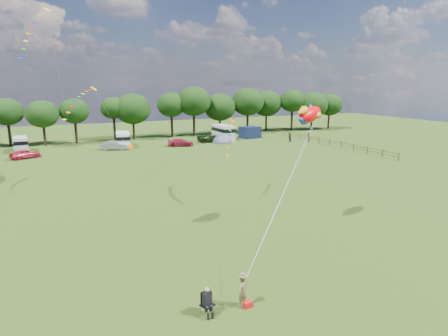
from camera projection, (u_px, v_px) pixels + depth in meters
name	position (u px, v px, depth m)	size (l,w,h in m)	color
ground_plane	(274.00, 251.00, 24.80)	(180.00, 180.00, 0.00)	black
tree_line	(151.00, 107.00, 74.41)	(102.98, 10.98, 10.27)	black
fence	(324.00, 140.00, 68.15)	(0.12, 33.12, 1.20)	#472D19
car_a	(25.00, 154.00, 55.18)	(1.67, 4.24, 1.41)	#B11E36
car_b	(115.00, 145.00, 62.35)	(1.60, 4.28, 1.51)	gray
car_c	(181.00, 143.00, 66.07)	(1.83, 4.36, 1.31)	maroon
car_d	(212.00, 138.00, 70.97)	(2.53, 5.59, 1.53)	black
campervan_b	(21.00, 144.00, 60.72)	(2.51, 5.03, 2.38)	#B9BABC
campervan_c	(123.00, 139.00, 64.98)	(2.90, 5.48, 2.56)	white
campervan_d	(223.00, 132.00, 73.60)	(2.78, 5.94, 2.85)	#BCBCBF
tent_orange	(125.00, 148.00, 63.87)	(2.97, 3.26, 2.33)	#BA5400
tent_greyblue	(222.00, 143.00, 70.10)	(3.74, 4.10, 2.78)	#444E61
awning_navy	(250.00, 132.00, 76.05)	(3.67, 2.98, 2.29)	#111836
kite_flyer	(243.00, 291.00, 18.52)	(0.59, 0.39, 1.62)	brown
camp_chair	(207.00, 298.00, 17.83)	(0.73, 0.75, 1.44)	#99999E
kite_bag	(248.00, 305.00, 18.53)	(0.43, 0.29, 0.31)	red
fish_kite	(308.00, 115.00, 27.67)	(3.32, 2.12, 1.75)	#F60204
streamer_kite_a	(36.00, 24.00, 38.71)	(3.33, 5.57, 5.76)	#FEF61C
streamer_kite_b	(80.00, 100.00, 37.82)	(4.25, 4.73, 3.81)	#F3CE00
streamer_kite_c	(230.00, 131.00, 35.32)	(3.19, 5.08, 2.84)	#F7B402
walker_a	(289.00, 137.00, 70.80)	(0.85, 0.52, 1.74)	black
walker_b	(308.00, 137.00, 71.24)	(1.07, 0.49, 1.65)	black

